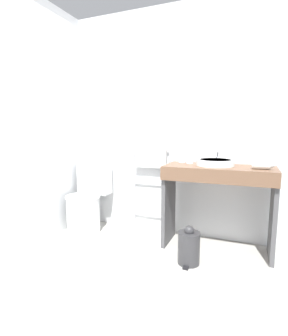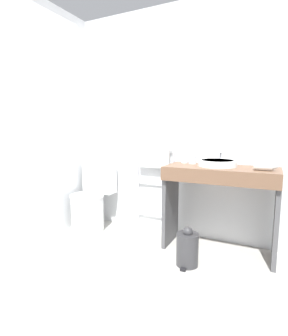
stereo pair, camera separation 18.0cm
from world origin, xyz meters
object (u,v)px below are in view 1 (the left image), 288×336
towel_radiator (151,169)px  cup_near_edge (190,159)px  hair_dryer (262,165)px  toilet (87,204)px  cup_near_wall (182,158)px  sink_basin (215,162)px  trash_bin (189,247)px

towel_radiator → cup_near_edge: 0.52m
cup_near_edge → hair_dryer: cup_near_edge is taller
towel_radiator → cup_near_edge: bearing=-12.6°
toilet → cup_near_wall: bearing=11.1°
toilet → cup_near_edge: bearing=8.1°
toilet → towel_radiator: bearing=21.2°
sink_basin → trash_bin: (-0.15, -0.44, -0.74)m
towel_radiator → hair_dryer: size_ratio=5.11×
trash_bin → hair_dryer: bearing=31.1°
hair_dryer → cup_near_edge: bearing=166.6°
toilet → trash_bin: 1.40m
sink_basin → cup_near_wall: cup_near_wall is taller
cup_near_edge → trash_bin: cup_near_edge is taller
sink_basin → trash_bin: 0.88m
sink_basin → hair_dryer: hair_dryer is taller
sink_basin → hair_dryer: 0.44m
cup_near_wall → cup_near_edge: size_ratio=1.07×
toilet → cup_near_wall: size_ratio=8.07×
cup_near_edge → trash_bin: bearing=-76.9°
trash_bin → cup_near_edge: bearing=103.1°
sink_basin → cup_near_edge: (-0.28, 0.08, 0.01)m
towel_radiator → cup_near_wall: bearing=-9.2°
towel_radiator → toilet: bearing=-158.8°
sink_basin → hair_dryer: (0.43, -0.09, 0.00)m
cup_near_edge → trash_bin: 0.93m
sink_basin → cup_near_edge: size_ratio=4.01×
toilet → sink_basin: sink_basin is taller
cup_near_edge → sink_basin: bearing=-15.8°
cup_near_wall → toilet: bearing=-168.9°
towel_radiator → cup_near_wall: size_ratio=10.28×
towel_radiator → trash_bin: 1.07m
toilet → cup_near_edge: size_ratio=8.61×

